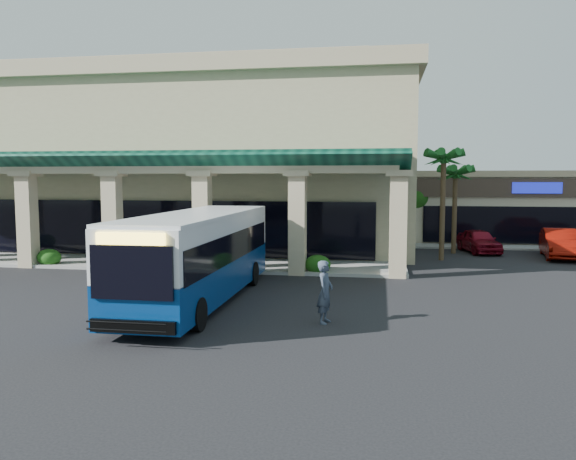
% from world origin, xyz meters
% --- Properties ---
extents(ground, '(110.00, 110.00, 0.00)m').
position_xyz_m(ground, '(0.00, 0.00, 0.00)').
color(ground, black).
extents(main_building, '(30.80, 14.80, 11.35)m').
position_xyz_m(main_building, '(-8.00, 16.00, 5.67)').
color(main_building, tan).
rests_on(main_building, ground).
extents(arcade, '(30.00, 6.20, 5.70)m').
position_xyz_m(arcade, '(-8.00, 6.80, 2.85)').
color(arcade, '#093A2B').
rests_on(arcade, ground).
extents(strip_mall, '(22.50, 12.50, 4.90)m').
position_xyz_m(strip_mall, '(18.00, 24.00, 2.45)').
color(strip_mall, beige).
rests_on(strip_mall, ground).
extents(palm_0, '(2.40, 2.40, 6.60)m').
position_xyz_m(palm_0, '(8.50, 11.00, 3.30)').
color(palm_0, '#16551C').
rests_on(palm_0, ground).
extents(palm_1, '(2.40, 2.40, 5.80)m').
position_xyz_m(palm_1, '(9.50, 14.00, 2.90)').
color(palm_1, '#16551C').
rests_on(palm_1, ground).
extents(broadleaf_tree, '(2.60, 2.60, 4.81)m').
position_xyz_m(broadleaf_tree, '(7.50, 19.00, 2.41)').
color(broadleaf_tree, '#194910').
rests_on(broadleaf_tree, ground).
extents(transit_bus, '(2.65, 11.40, 3.18)m').
position_xyz_m(transit_bus, '(-1.11, -1.00, 1.59)').
color(transit_bus, navy).
rests_on(transit_bus, ground).
extents(pedestrian, '(0.59, 0.78, 1.92)m').
position_xyz_m(pedestrian, '(3.60, -3.21, 0.96)').
color(pedestrian, '#384253').
rests_on(pedestrian, ground).
extents(car_silver, '(2.43, 4.36, 1.40)m').
position_xyz_m(car_silver, '(11.01, 14.60, 0.70)').
color(car_silver, maroon).
rests_on(car_silver, ground).
extents(car_white, '(2.43, 5.12, 1.62)m').
position_xyz_m(car_white, '(15.08, 12.92, 0.81)').
color(car_white, maroon).
rests_on(car_white, ground).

